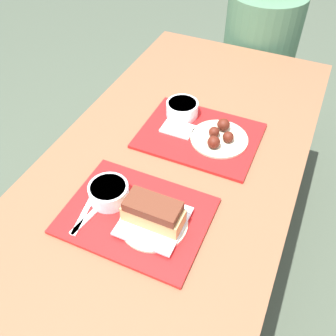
{
  "coord_description": "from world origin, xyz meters",
  "views": [
    {
      "loc": [
        0.36,
        -0.79,
        1.64
      ],
      "look_at": [
        0.02,
        -0.02,
        0.78
      ],
      "focal_mm": 40.0,
      "sensor_mm": 36.0,
      "label": 1
    }
  ],
  "objects_px": {
    "bowl_coleslaw_near": "(109,192)",
    "bowl_coleslaw_far": "(182,108)",
    "tray_near": "(135,215)",
    "wings_plate_far": "(219,136)",
    "tray_far": "(199,136)",
    "brisket_sandwich_plate": "(153,216)",
    "person_seated_across": "(261,36)"
  },
  "relations": [
    {
      "from": "bowl_coleslaw_near",
      "to": "bowl_coleslaw_far",
      "type": "xyz_separation_m",
      "value": [
        0.04,
        0.48,
        0.0
      ]
    },
    {
      "from": "tray_near",
      "to": "wings_plate_far",
      "type": "bearing_deg",
      "value": 73.86
    },
    {
      "from": "tray_far",
      "to": "brisket_sandwich_plate",
      "type": "bearing_deg",
      "value": -87.41
    },
    {
      "from": "tray_near",
      "to": "tray_far",
      "type": "height_order",
      "value": "same"
    },
    {
      "from": "brisket_sandwich_plate",
      "to": "person_seated_across",
      "type": "xyz_separation_m",
      "value": [
        -0.02,
        1.36,
        -0.08
      ]
    },
    {
      "from": "tray_far",
      "to": "bowl_coleslaw_near",
      "type": "distance_m",
      "value": 0.42
    },
    {
      "from": "tray_far",
      "to": "bowl_coleslaw_far",
      "type": "relative_size",
      "value": 3.47
    },
    {
      "from": "bowl_coleslaw_near",
      "to": "person_seated_across",
      "type": "relative_size",
      "value": 0.18
    },
    {
      "from": "tray_far",
      "to": "brisket_sandwich_plate",
      "type": "xyz_separation_m",
      "value": [
        0.02,
        -0.43,
        0.04
      ]
    },
    {
      "from": "bowl_coleslaw_far",
      "to": "wings_plate_far",
      "type": "relative_size",
      "value": 0.59
    },
    {
      "from": "tray_far",
      "to": "person_seated_across",
      "type": "bearing_deg",
      "value": 89.97
    },
    {
      "from": "person_seated_across",
      "to": "bowl_coleslaw_near",
      "type": "bearing_deg",
      "value": -96.2
    },
    {
      "from": "tray_far",
      "to": "wings_plate_far",
      "type": "relative_size",
      "value": 2.05
    },
    {
      "from": "wings_plate_far",
      "to": "bowl_coleslaw_near",
      "type": "bearing_deg",
      "value": -118.78
    },
    {
      "from": "bowl_coleslaw_near",
      "to": "person_seated_across",
      "type": "bearing_deg",
      "value": 83.8
    },
    {
      "from": "bowl_coleslaw_far",
      "to": "person_seated_across",
      "type": "distance_m",
      "value": 0.87
    },
    {
      "from": "tray_near",
      "to": "bowl_coleslaw_far",
      "type": "distance_m",
      "value": 0.5
    },
    {
      "from": "bowl_coleslaw_near",
      "to": "tray_far",
      "type": "bearing_deg",
      "value": 69.95
    },
    {
      "from": "tray_near",
      "to": "bowl_coleslaw_near",
      "type": "distance_m",
      "value": 0.11
    },
    {
      "from": "bowl_coleslaw_near",
      "to": "person_seated_across",
      "type": "xyz_separation_m",
      "value": [
        0.14,
        1.33,
        -0.08
      ]
    },
    {
      "from": "brisket_sandwich_plate",
      "to": "wings_plate_far",
      "type": "xyz_separation_m",
      "value": [
        0.05,
        0.43,
        -0.02
      ]
    },
    {
      "from": "wings_plate_far",
      "to": "tray_near",
      "type": "bearing_deg",
      "value": -106.14
    },
    {
      "from": "brisket_sandwich_plate",
      "to": "bowl_coleslaw_far",
      "type": "xyz_separation_m",
      "value": [
        -0.12,
        0.51,
        -0.01
      ]
    },
    {
      "from": "tray_near",
      "to": "brisket_sandwich_plate",
      "type": "distance_m",
      "value": 0.08
    },
    {
      "from": "bowl_coleslaw_far",
      "to": "wings_plate_far",
      "type": "distance_m",
      "value": 0.19
    },
    {
      "from": "tray_near",
      "to": "bowl_coleslaw_far",
      "type": "bearing_deg",
      "value": 96.42
    },
    {
      "from": "tray_far",
      "to": "wings_plate_far",
      "type": "bearing_deg",
      "value": 1.34
    },
    {
      "from": "bowl_coleslaw_far",
      "to": "tray_near",
      "type": "bearing_deg",
      "value": -83.58
    },
    {
      "from": "tray_near",
      "to": "brisket_sandwich_plate",
      "type": "relative_size",
      "value": 2.11
    },
    {
      "from": "brisket_sandwich_plate",
      "to": "person_seated_across",
      "type": "height_order",
      "value": "person_seated_across"
    },
    {
      "from": "bowl_coleslaw_near",
      "to": "wings_plate_far",
      "type": "distance_m",
      "value": 0.45
    },
    {
      "from": "bowl_coleslaw_near",
      "to": "brisket_sandwich_plate",
      "type": "distance_m",
      "value": 0.17
    }
  ]
}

